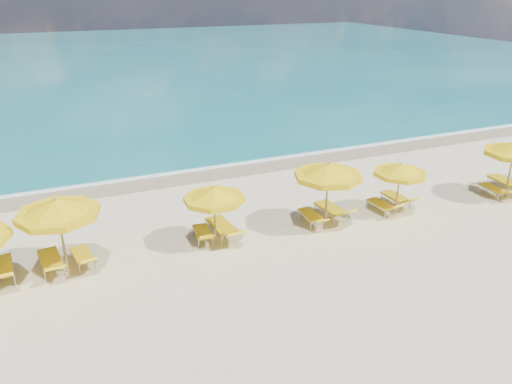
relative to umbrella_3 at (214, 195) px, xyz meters
name	(u,v)px	position (x,y,z in m)	size (l,w,h in m)	color
ground_plane	(272,237)	(2.02, -0.38, -1.85)	(120.00, 120.00, 0.00)	beige
ocean	(102,60)	(2.02, 47.62, -1.85)	(120.00, 80.00, 0.30)	#146B70
wet_sand_band	(209,171)	(2.02, 7.02, -1.85)	(120.00, 2.60, 0.01)	tan
foam_line	(204,166)	(2.02, 7.82, -1.85)	(120.00, 1.20, 0.03)	white
whitecap_near	(65,134)	(-3.98, 16.62, -1.85)	(14.00, 0.36, 0.05)	white
whitecap_far	(239,94)	(10.02, 23.62, -1.85)	(18.00, 0.30, 0.05)	white
umbrella_2	(57,209)	(-4.93, 0.09, 0.34)	(2.80, 2.80, 2.57)	tan
umbrella_3	(214,195)	(0.00, 0.00, 0.00)	(2.78, 2.78, 2.17)	tan
umbrella_4	(328,172)	(4.26, -0.29, 0.32)	(2.69, 2.69, 2.55)	tan
umbrella_5	(400,170)	(7.46, -0.37, -0.05)	(2.69, 2.69, 2.11)	tan
lounger_1_right	(3,273)	(-6.79, 0.38, -1.61)	(0.82, 2.04, 0.83)	#A5A8AD
lounger_2_left	(51,264)	(-5.39, 0.37, -1.62)	(0.86, 2.01, 0.73)	#A5A8AD
lounger_2_right	(83,259)	(-4.42, 0.32, -1.65)	(0.79, 1.74, 0.71)	#A5A8AD
lounger_3_left	(203,236)	(-0.36, 0.35, -1.65)	(0.72, 1.66, 0.70)	#A5A8AD
lounger_3_right	(222,230)	(0.39, 0.40, -1.61)	(0.83, 2.14, 0.76)	#A5A8AD
lounger_4_left	(311,219)	(3.84, 0.04, -1.65)	(0.68, 1.76, 0.66)	#A5A8AD
lounger_4_right	(331,212)	(4.82, 0.19, -1.62)	(0.80, 2.01, 0.80)	#A5A8AD
lounger_5_left	(381,208)	(6.92, -0.15, -1.65)	(0.70, 1.68, 0.71)	#A5A8AD
lounger_5_right	(396,200)	(7.92, 0.20, -1.64)	(0.64, 1.78, 0.72)	#A5A8AD
lounger_6_left	(494,192)	(12.37, -0.69, -1.65)	(0.62, 1.69, 0.69)	#A5A8AD
lounger_6_right	(504,185)	(13.35, -0.31, -1.62)	(0.93, 2.08, 0.75)	#A5A8AD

